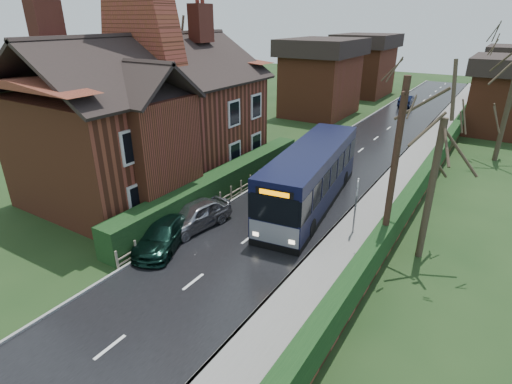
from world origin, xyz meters
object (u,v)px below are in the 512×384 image
Objects in this scene: bus at (311,177)px; car_green at (163,235)px; bus_stop_sign at (356,199)px; brick_house at (150,113)px; car_silver at (196,215)px; telegraph_pole at (393,177)px.

bus reaches higher than car_green.
bus_stop_sign is at bearing -39.39° from bus.
brick_house is 12.98m from bus_stop_sign.
car_silver is 7.71m from bus_stop_sign.
telegraph_pole is at bearing 3.71° from car_green.
telegraph_pole reaches higher than car_green.
brick_house is at bearing 159.94° from car_silver.
bus reaches higher than bus_stop_sign.
bus_stop_sign is at bearing 0.76° from brick_house.
brick_house is 10.16m from bus.
car_silver is 0.98× the size of car_green.
telegraph_pole is (14.53, -1.42, -0.49)m from brick_house.
car_green is (5.83, -5.37, -3.79)m from brick_house.
brick_house reaches higher than car_green.
bus is 3.76m from bus_stop_sign.
car_green is at bearing -157.44° from bus_stop_sign.
telegraph_pole is (8.70, 3.95, 3.31)m from car_green.
bus is 2.80× the size of car_silver.
brick_house is 8.79m from car_green.
bus_stop_sign reaches higher than car_silver.
brick_house reaches higher than bus_stop_sign.
brick_house is 7.71m from car_silver.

